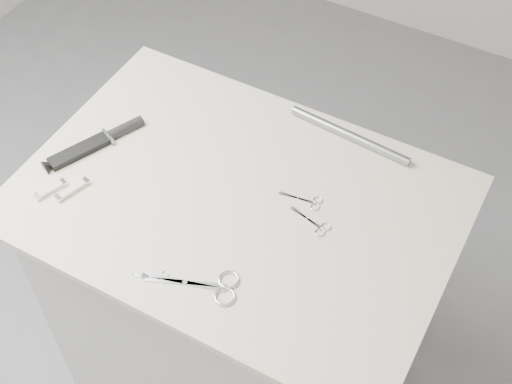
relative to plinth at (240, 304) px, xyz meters
The scene contains 11 objects.
ground 0.46m from the plinth, ahead, with size 4.00×4.00×0.01m, color gray.
plinth is the anchor object (origin of this frame).
display_board 0.46m from the plinth, ahead, with size 1.00×0.70×0.02m, color beige.
large_shears 0.53m from the plinth, 72.64° to the right, with size 0.20×0.11×0.01m.
embroidery_scissors_a 0.50m from the plinth, 25.67° to the left, with size 0.10×0.04×0.00m.
embroidery_scissors_b 0.51m from the plinth, ahead, with size 0.10×0.05×0.00m.
tiny_scissors 0.54m from the plinth, 99.30° to the right, with size 0.08×0.05×0.00m.
sheathed_knife 0.61m from the plinth, behind, with size 0.14×0.25×0.03m.
pocket_knife_a 0.61m from the plinth, 154.50° to the right, with size 0.04×0.09×0.01m.
pocket_knife_b 0.64m from the plinth, 154.15° to the right, with size 0.04×0.08×0.01m.
metal_rail 0.59m from the plinth, 63.73° to the left, with size 0.02×0.02×0.33m, color gray.
Camera 1 is at (0.54, -0.88, 2.19)m, focal length 50.00 mm.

